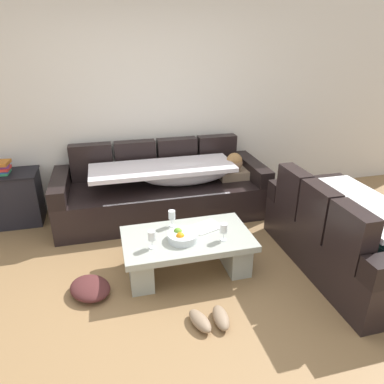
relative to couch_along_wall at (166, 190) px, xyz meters
name	(u,v)px	position (x,y,z in m)	size (l,w,h in m)	color
ground_plane	(175,300)	(-0.23, -1.63, -0.33)	(14.00, 14.00, 0.00)	olive
back_wall	(138,101)	(-0.23, 0.52, 1.02)	(9.00, 0.10, 2.70)	silver
couch_along_wall	(166,190)	(0.00, 0.00, 0.00)	(2.54, 0.92, 0.88)	black
couch_near_window	(347,235)	(1.49, -1.52, 0.01)	(0.92, 1.71, 0.88)	black
coffee_table	(187,249)	(-0.02, -1.23, -0.09)	(1.20, 0.68, 0.38)	#9EA49A
fruit_bowl	(182,236)	(-0.08, -1.28, 0.09)	(0.28, 0.28, 0.10)	silver
wine_glass_near_left	(152,236)	(-0.37, -1.34, 0.17)	(0.07, 0.07, 0.17)	silver
wine_glass_near_right	(224,229)	(0.28, -1.37, 0.17)	(0.07, 0.07, 0.17)	silver
wine_glass_far_back	(172,215)	(-0.12, -1.00, 0.17)	(0.07, 0.07, 0.17)	silver
open_magazine	(206,227)	(0.20, -1.11, 0.06)	(0.28, 0.21, 0.01)	white
side_cabinet	(9,199)	(-1.85, 0.22, -0.01)	(0.72, 0.44, 0.64)	black
book_stack_on_cabinet	(2,167)	(-1.84, 0.22, 0.39)	(0.20, 0.22, 0.15)	#338C59
pair_of_shoes	(210,319)	(-0.01, -1.96, -0.28)	(0.34, 0.29, 0.09)	#8C7259
crumpled_garment	(90,288)	(-0.93, -1.36, -0.27)	(0.40, 0.32, 0.12)	#4C2323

